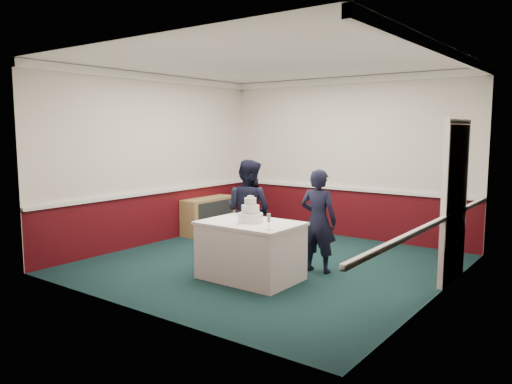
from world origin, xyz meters
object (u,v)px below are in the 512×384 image
Objects in this scene: person_man at (248,211)px; wedding_cake at (250,214)px; champagne_flute at (269,219)px; sideboard at (209,215)px; cake_knife at (239,224)px; person_woman at (318,221)px; cake_table at (250,250)px.

wedding_cake is at bearing 127.79° from person_man.
sideboard is at bearing 143.62° from champagne_flute.
wedding_cake is 0.23× the size of person_man.
person_man reaches higher than cake_knife.
person_woman is (1.15, 0.14, -0.05)m from person_man.
cake_table is 3.63× the size of wedding_cake.
person_man is at bearing 137.40° from champagne_flute.
wedding_cake is 0.57m from champagne_flute.
person_woman is at bearing 86.85° from champagne_flute.
sideboard is 3.28m from person_woman.
person_man is at bearing -32.37° from sideboard.
cake_table is at bearing -37.67° from sideboard.
champagne_flute is (0.53, -0.08, 0.14)m from cake_knife.
cake_table is (2.51, -1.94, 0.05)m from sideboard.
sideboard is 0.81× the size of person_woman.
cake_table is at bearing -90.00° from wedding_cake.
champagne_flute is (0.50, -0.28, 0.53)m from cake_table.
cake_table is 6.00× the size of cake_knife.
cake_knife is at bearing -40.76° from sideboard.
person_woman reaches higher than champagne_flute.
sideboard is at bearing 142.33° from cake_table.
person_woman is at bearing 37.33° from cake_knife.
sideboard is at bearing 142.33° from wedding_cake.
cake_knife is 0.14× the size of person_man.
cake_knife is 1.21m from person_woman.
cake_table is 0.44m from cake_knife.
champagne_flute is 1.48m from person_man.
person_man is (-0.55, 0.92, -0.00)m from cake_knife.
cake_table is at bearing 127.79° from person_man.
person_man is (-0.58, 0.72, -0.11)m from wedding_cake.
person_man reaches higher than wedding_cake.
person_woman reaches higher than wedding_cake.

